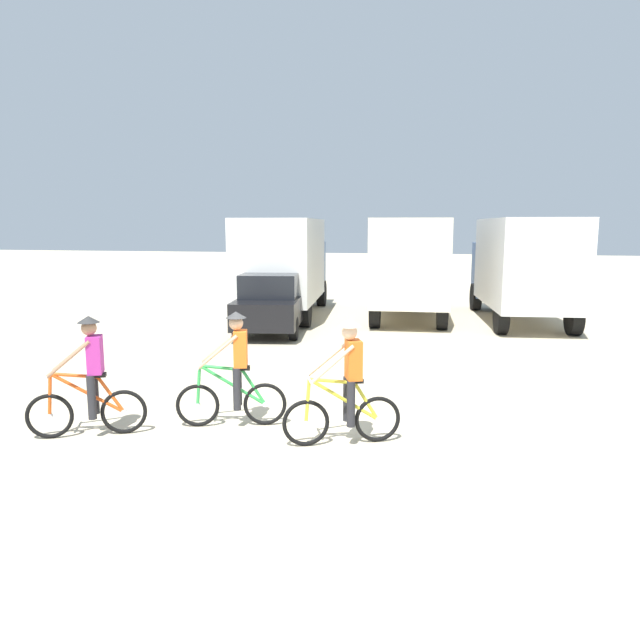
% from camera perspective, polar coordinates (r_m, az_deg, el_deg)
% --- Properties ---
extents(ground_plane, '(120.00, 120.00, 0.00)m').
position_cam_1_polar(ground_plane, '(9.14, -3.45, -10.86)').
color(ground_plane, beige).
extents(box_truck_white_box, '(3.03, 6.95, 3.35)m').
position_cam_1_polar(box_truck_white_box, '(20.55, -3.48, 5.59)').
color(box_truck_white_box, white).
rests_on(box_truck_white_box, ground).
extents(box_truck_cream_rv, '(2.73, 6.87, 3.35)m').
position_cam_1_polar(box_truck_cream_rv, '(20.36, 8.66, 5.47)').
color(box_truck_cream_rv, beige).
rests_on(box_truck_cream_rv, ground).
extents(box_truck_avon_van, '(3.00, 6.94, 3.35)m').
position_cam_1_polar(box_truck_avon_van, '(20.21, 18.96, 5.06)').
color(box_truck_avon_van, white).
rests_on(box_truck_avon_van, ground).
extents(sedan_parked, '(2.34, 4.41, 1.76)m').
position_cam_1_polar(sedan_parked, '(17.50, -4.67, 1.71)').
color(sedan_parked, black).
rests_on(sedan_parked, ground).
extents(cyclist_orange_shirt, '(1.61, 0.81, 1.82)m').
position_cam_1_polar(cyclist_orange_shirt, '(9.42, -21.39, -5.50)').
color(cyclist_orange_shirt, black).
rests_on(cyclist_orange_shirt, ground).
extents(cyclist_cowboy_hat, '(1.68, 0.65, 1.82)m').
position_cam_1_polar(cyclist_cowboy_hat, '(9.31, -8.26, -5.13)').
color(cyclist_cowboy_hat, black).
rests_on(cyclist_cowboy_hat, ground).
extents(cyclist_near_camera, '(1.63, 0.76, 1.82)m').
position_cam_1_polar(cyclist_near_camera, '(8.47, 2.56, -6.47)').
color(cyclist_near_camera, black).
rests_on(cyclist_near_camera, ground).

